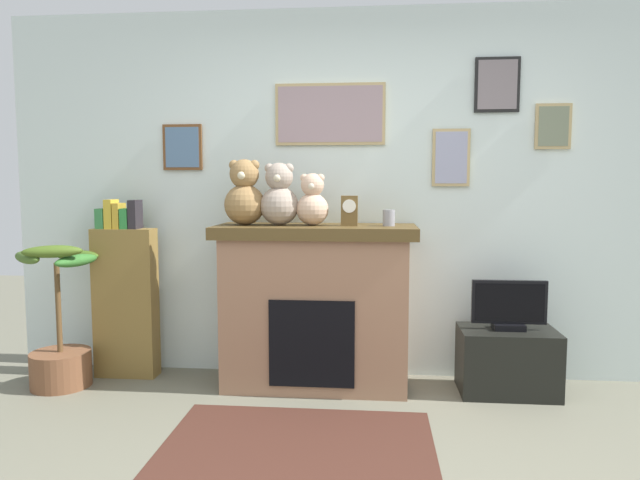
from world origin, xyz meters
name	(u,v)px	position (x,y,z in m)	size (l,w,h in m)	color
back_wall	(367,194)	(0.00, 2.00, 1.31)	(5.20, 0.15, 2.60)	silver
fireplace	(316,305)	(-0.34, 1.67, 0.56)	(1.34, 0.59, 1.10)	#956A50
bookshelf	(125,296)	(-1.71, 1.74, 0.58)	(0.44, 0.16, 1.27)	brown
potted_plant	(60,338)	(-2.07, 1.48, 0.34)	(0.56, 0.59, 0.99)	brown
tv_stand	(507,361)	(0.94, 1.64, 0.21)	(0.62, 0.40, 0.43)	black
television	(509,307)	(0.94, 1.64, 0.58)	(0.48, 0.14, 0.33)	black
area_rug	(298,445)	(-0.34, 0.73, 0.00)	(1.44, 1.01, 0.01)	#42241B
candle_jar	(389,218)	(0.15, 1.66, 1.16)	(0.08, 0.08, 0.11)	gray
mantel_clock	(349,211)	(-0.11, 1.66, 1.20)	(0.11, 0.08, 0.20)	brown
teddy_bear_brown	(245,196)	(-0.82, 1.66, 1.30)	(0.27, 0.27, 0.44)	olive
teddy_bear_tan	(279,197)	(-0.58, 1.66, 1.29)	(0.26, 0.26, 0.42)	gray
teddy_bear_cream	(312,202)	(-0.36, 1.66, 1.26)	(0.22, 0.22, 0.35)	#CAA78B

